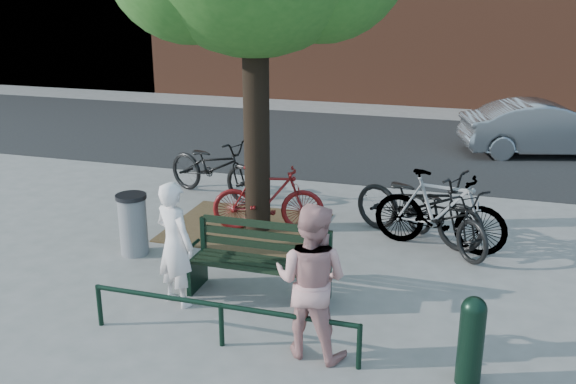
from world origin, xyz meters
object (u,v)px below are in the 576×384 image
(bollard, at_px, (471,338))
(parked_car, at_px, (546,129))
(person_left, at_px, (175,244))
(person_right, at_px, (311,281))
(park_bench, at_px, (261,259))
(bicycle_c, at_px, (418,204))
(litter_bin, at_px, (133,224))

(bollard, bearing_deg, parked_car, 82.27)
(person_left, distance_m, bollard, 3.54)
(person_right, bearing_deg, park_bench, -42.72)
(person_right, height_order, bicycle_c, person_right)
(bollard, height_order, litter_bin, bollard)
(litter_bin, height_order, parked_car, parked_car)
(park_bench, distance_m, parked_car, 9.35)
(park_bench, xyz_separation_m, parked_car, (3.89, 8.51, 0.14))
(person_right, relative_size, parked_car, 0.45)
(park_bench, bearing_deg, bicycle_c, 55.72)
(person_left, height_order, bollard, person_left)
(person_left, relative_size, litter_bin, 1.73)
(bollard, distance_m, litter_bin, 5.11)
(person_left, distance_m, litter_bin, 1.78)
(person_left, xyz_separation_m, litter_bin, (-1.28, 1.20, -0.32))
(person_left, xyz_separation_m, bicycle_c, (2.56, 2.97, -0.21))
(person_right, distance_m, bicycle_c, 3.65)
(park_bench, height_order, parked_car, parked_car)
(park_bench, bearing_deg, person_left, -149.79)
(person_right, bearing_deg, bollard, -175.20)
(litter_bin, distance_m, bicycle_c, 4.24)
(park_bench, height_order, person_right, person_right)
(bicycle_c, height_order, parked_car, parked_car)
(person_right, relative_size, bicycle_c, 0.77)
(park_bench, relative_size, bicycle_c, 0.80)
(person_left, xyz_separation_m, parked_car, (4.79, 9.03, -0.16))
(park_bench, bearing_deg, litter_bin, 162.85)
(person_left, relative_size, bicycle_c, 0.72)
(person_right, distance_m, bollard, 1.65)
(person_left, xyz_separation_m, bollard, (3.47, -0.67, -0.28))
(bollard, bearing_deg, park_bench, 155.02)
(litter_bin, bearing_deg, person_right, -29.91)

